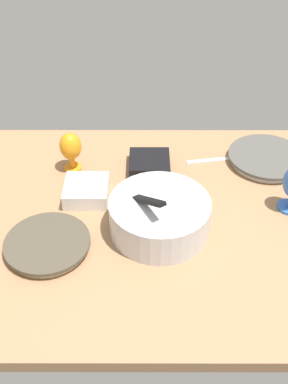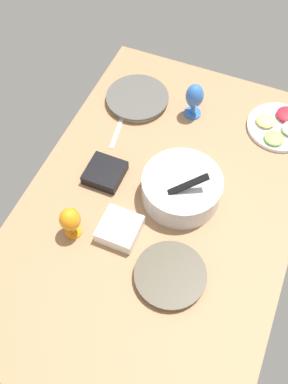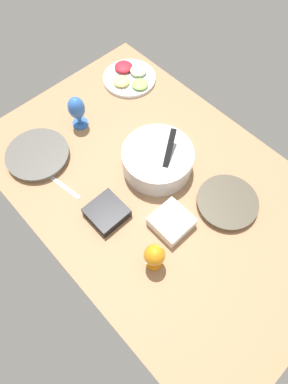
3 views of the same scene
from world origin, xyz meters
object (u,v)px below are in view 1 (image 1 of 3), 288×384
object	(u,v)px
dinner_plate_left	(267,158)
dinner_plate_right	(48,245)
square_bowl_black	(149,163)
square_bowl_white	(86,190)
mixing_bowl	(159,215)
hurricane_glass_orange	(71,148)

from	to	relation	value
dinner_plate_left	dinner_plate_right	xyz separation A→B (cm)	(74.35, 44.26, -0.07)
square_bowl_black	square_bowl_white	size ratio (longest dim) A/B	1.01
mixing_bowl	square_bowl_white	size ratio (longest dim) A/B	2.14
dinner_plate_right	hurricane_glass_orange	size ratio (longest dim) A/B	1.72
dinner_plate_right	hurricane_glass_orange	distance (cm)	40.78
square_bowl_black	hurricane_glass_orange	bearing A→B (deg)	-0.02
dinner_plate_right	square_bowl_black	world-z (taller)	square_bowl_black
mixing_bowl	hurricane_glass_orange	bearing A→B (deg)	-45.85
mixing_bowl	dinner_plate_left	bearing A→B (deg)	-138.62
dinner_plate_right	square_bowl_white	bearing A→B (deg)	-111.60
dinner_plate_left	square_bowl_black	xyz separation A→B (cm)	(43.61, 4.30, 0.90)
mixing_bowl	square_bowl_black	distance (cm)	31.98
dinner_plate_left	dinner_plate_right	size ratio (longest dim) A/B	1.11
dinner_plate_left	mixing_bowl	distance (cm)	54.58
dinner_plate_left	square_bowl_black	bearing A→B (deg)	5.64
square_bowl_black	dinner_plate_left	bearing A→B (deg)	-174.36
dinner_plate_left	hurricane_glass_orange	world-z (taller)	hurricane_glass_orange
hurricane_glass_orange	dinner_plate_right	bearing A→B (deg)	86.03
dinner_plate_right	square_bowl_white	world-z (taller)	square_bowl_white
dinner_plate_right	square_bowl_black	size ratio (longest dim) A/B	1.76
square_bowl_white	hurricane_glass_orange	bearing A→B (deg)	-67.67
dinner_plate_right	square_bowl_white	xyz separation A→B (cm)	(-9.42, -23.79, 1.52)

